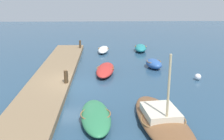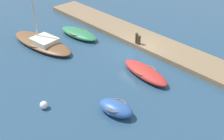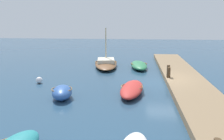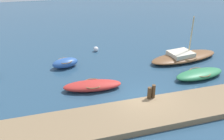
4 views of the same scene
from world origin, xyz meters
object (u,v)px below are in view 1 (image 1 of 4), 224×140
Objects in this scene: mooring_post_mid_west at (66,76)px; marker_buoy at (198,77)px; sailboat_brown at (163,121)px; mooring_post_west at (80,44)px; rowboat_red at (105,70)px; motorboat_green at (96,116)px; mooring_post_mid_east at (66,77)px; rowboat_white at (103,50)px; rowboat_teal at (141,48)px; dinghy_blue at (154,64)px.

mooring_post_mid_west is 1.60× the size of marker_buoy.
mooring_post_west is (-18.15, -5.92, 0.50)m from sailboat_brown.
rowboat_red is 0.98× the size of motorboat_green.
mooring_post_mid_east is at bearing -32.57° from rowboat_red.
rowboat_red is 1.29× the size of rowboat_white.
rowboat_red is at bearing -104.62° from marker_buoy.
mooring_post_mid_east reaches higher than motorboat_green.
motorboat_green is 6.04m from mooring_post_mid_west.
motorboat_green is 10.59m from marker_buoy.
mooring_post_mid_west is at bearing 0.00° from mooring_post_west.
mooring_post_mid_west is at bearing -82.73° from marker_buoy.
rowboat_red is 4.64m from mooring_post_mid_east.
rowboat_red is 5.04× the size of mooring_post_west.
rowboat_teal reaches higher than rowboat_red.
sailboat_brown is 8.32× the size of mooring_post_west.
motorboat_green is at bearing 4.61° from rowboat_white.
mooring_post_west is 1.07× the size of mooring_post_mid_west.
motorboat_green reaches higher than rowboat_white.
mooring_post_west is at bearing -93.99° from rowboat_white.
sailboat_brown reaches higher than motorboat_green.
sailboat_brown reaches higher than rowboat_teal.
rowboat_teal is at bearing 100.68° from rowboat_white.
rowboat_red is at bearing 7.26° from rowboat_white.
sailboat_brown reaches higher than marker_buoy.
rowboat_teal is 10.99m from marker_buoy.
sailboat_brown is at bearing 18.06° from mooring_post_west.
motorboat_green is 5.78m from mooring_post_mid_east.
marker_buoy is at bearing 97.27° from mooring_post_mid_west.
dinghy_blue is at bearing 164.86° from sailboat_brown.
rowboat_white is 12.06m from mooring_post_mid_east.
dinghy_blue reaches higher than rowboat_red.
rowboat_white is (-16.99, 0.38, -0.02)m from motorboat_green.
rowboat_white is 8.15m from dinghy_blue.
marker_buoy is at bearing 98.82° from mooring_post_mid_east.
mooring_post_west is 14.86m from marker_buoy.
rowboat_teal is at bearing -162.63° from marker_buoy.
rowboat_teal reaches higher than rowboat_white.
dinghy_blue is at bearing 122.87° from mooring_post_mid_west.
rowboat_teal is 0.93× the size of rowboat_white.
rowboat_red is at bearing -84.12° from dinghy_blue.
sailboat_brown is at bearing 43.54° from mooring_post_mid_west.
sailboat_brown is 2.90× the size of dinghy_blue.
motorboat_green is 8.79× the size of marker_buoy.
dinghy_blue is (6.65, 4.70, 0.13)m from rowboat_white.
motorboat_green is (17.36, -4.77, -0.06)m from rowboat_teal.
sailboat_brown is 17.97m from rowboat_white.
rowboat_red is (-9.51, -3.00, -0.03)m from sailboat_brown.
rowboat_teal is 3.65× the size of mooring_post_west.
rowboat_white is 3.58× the size of mooring_post_mid_east.
mooring_post_west reaches higher than rowboat_teal.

